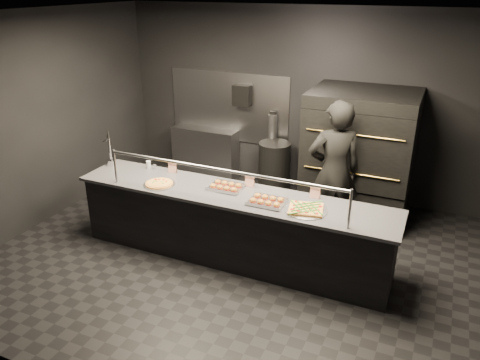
# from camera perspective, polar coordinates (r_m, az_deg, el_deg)

# --- Properties ---
(room) EXTENTS (6.04, 6.00, 3.00)m
(room) POSITION_cam_1_polar(r_m,az_deg,el_deg) (5.60, -1.10, 4.01)
(room) COLOR black
(room) RESTS_ON ground
(service_counter) EXTENTS (4.10, 0.78, 1.37)m
(service_counter) POSITION_cam_1_polar(r_m,az_deg,el_deg) (5.97, -1.02, -5.56)
(service_counter) COLOR black
(service_counter) RESTS_ON ground
(pizza_oven) EXTENTS (1.50, 1.23, 1.91)m
(pizza_oven) POSITION_cam_1_polar(r_m,az_deg,el_deg) (7.12, 14.34, 3.04)
(pizza_oven) COLOR black
(pizza_oven) RESTS_ON ground
(prep_shelf) EXTENTS (1.20, 0.35, 0.90)m
(prep_shelf) POSITION_cam_1_polar(r_m,az_deg,el_deg) (8.53, -4.23, 3.38)
(prep_shelf) COLOR #99999E
(prep_shelf) RESTS_ON ground
(towel_dispenser) EXTENTS (0.30, 0.20, 0.35)m
(towel_dispenser) POSITION_cam_1_polar(r_m,az_deg,el_deg) (7.98, 0.29, 10.29)
(towel_dispenser) COLOR black
(towel_dispenser) RESTS_ON room
(fire_extinguisher) EXTENTS (0.14, 0.14, 0.51)m
(fire_extinguisher) POSITION_cam_1_polar(r_m,az_deg,el_deg) (7.92, 3.98, 6.46)
(fire_extinguisher) COLOR #B2B2B7
(fire_extinguisher) RESTS_ON room
(beer_tap) EXTENTS (0.14, 0.20, 0.55)m
(beer_tap) POSITION_cam_1_polar(r_m,az_deg,el_deg) (6.82, -15.52, 2.99)
(beer_tap) COLOR silver
(beer_tap) RESTS_ON service_counter
(round_pizza) EXTENTS (0.40, 0.40, 0.03)m
(round_pizza) POSITION_cam_1_polar(r_m,az_deg,el_deg) (6.07, -9.82, -0.45)
(round_pizza) COLOR silver
(round_pizza) RESTS_ON service_counter
(slider_tray_a) EXTENTS (0.44, 0.34, 0.07)m
(slider_tray_a) POSITION_cam_1_polar(r_m,az_deg,el_deg) (5.88, -1.75, -0.81)
(slider_tray_a) COLOR silver
(slider_tray_a) RESTS_ON service_counter
(slider_tray_b) EXTENTS (0.43, 0.32, 0.07)m
(slider_tray_b) POSITION_cam_1_polar(r_m,az_deg,el_deg) (5.50, 3.29, -2.58)
(slider_tray_b) COLOR silver
(slider_tray_b) RESTS_ON service_counter
(square_pizza) EXTENTS (0.49, 0.49, 0.05)m
(square_pizza) POSITION_cam_1_polar(r_m,az_deg,el_deg) (5.37, 8.04, -3.54)
(square_pizza) COLOR silver
(square_pizza) RESTS_ON service_counter
(condiment_jar) EXTENTS (0.16, 0.06, 0.11)m
(condiment_jar) POSITION_cam_1_polar(r_m,az_deg,el_deg) (6.61, -10.85, 1.79)
(condiment_jar) COLOR silver
(condiment_jar) RESTS_ON service_counter
(tent_cards) EXTENTS (2.11, 0.04, 0.15)m
(tent_cards) POSITION_cam_1_polar(r_m,az_deg,el_deg) (5.95, 0.33, 0.06)
(tent_cards) COLOR white
(tent_cards) RESTS_ON service_counter
(trash_bin) EXTENTS (0.53, 0.53, 0.88)m
(trash_bin) POSITION_cam_1_polar(r_m,az_deg,el_deg) (7.83, 4.19, 1.46)
(trash_bin) COLOR black
(trash_bin) RESTS_ON ground
(worker) EXTENTS (0.85, 0.75, 1.96)m
(worker) POSITION_cam_1_polar(r_m,az_deg,el_deg) (6.34, 11.35, 0.92)
(worker) COLOR black
(worker) RESTS_ON ground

